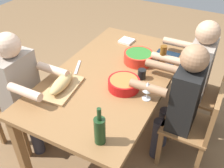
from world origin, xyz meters
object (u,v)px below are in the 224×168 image
(cutting_board, at_px, (62,88))
(chair_far_left, at_px, (12,99))
(diner_near_right, at_px, (194,70))
(bread_loaf, at_px, (62,83))
(diner_near_center, at_px, (180,99))
(dining_table, at_px, (112,81))
(cup_near_center, at_px, (142,74))
(napkin_stack, at_px, (127,41))
(wine_glass, at_px, (148,87))
(serving_bowl_fruit, at_px, (124,83))
(diner_far_left, at_px, (22,87))
(chair_near_center, at_px, (198,125))
(chair_near_right, at_px, (209,93))
(beer_bottle, at_px, (163,57))
(serving_bowl_greens, at_px, (139,57))
(wine_bottle, at_px, (100,130))

(cutting_board, bearing_deg, chair_far_left, 99.68)
(diner_near_right, height_order, bread_loaf, diner_near_right)
(diner_near_right, bearing_deg, diner_near_center, 180.00)
(dining_table, distance_m, cup_near_center, 0.30)
(napkin_stack, bearing_deg, wine_glass, -145.73)
(chair_far_left, xyz_separation_m, serving_bowl_fruit, (0.34, -1.00, 0.31))
(diner_far_left, bearing_deg, chair_near_center, -71.65)
(chair_near_center, bearing_deg, cup_near_center, 83.38)
(chair_near_right, bearing_deg, cup_near_center, 126.76)
(chair_far_left, bearing_deg, napkin_stack, -31.23)
(dining_table, distance_m, chair_far_left, 0.96)
(diner_near_right, relative_size, cutting_board, 3.00)
(bread_loaf, height_order, cup_near_center, bread_loaf)
(cutting_board, xyz_separation_m, cup_near_center, (0.45, -0.52, 0.03))
(napkin_stack, bearing_deg, beer_bottle, -121.29)
(serving_bowl_greens, height_order, bread_loaf, bread_loaf)
(bread_loaf, bearing_deg, serving_bowl_fruit, -60.73)
(bread_loaf, height_order, wine_glass, wine_glass)
(serving_bowl_greens, height_order, cup_near_center, serving_bowl_greens)
(diner_near_center, distance_m, diner_far_left, 1.36)
(wine_glass, bearing_deg, bread_loaf, 107.38)
(chair_near_center, bearing_deg, serving_bowl_greens, 66.28)
(serving_bowl_fruit, xyz_separation_m, wine_glass, (-0.04, -0.22, 0.07))
(diner_near_right, relative_size, wine_bottle, 4.14)
(serving_bowl_greens, bearing_deg, cup_near_center, -151.06)
(diner_far_left, height_order, wine_glass, diner_far_left)
(cup_near_center, bearing_deg, bread_loaf, 130.83)
(chair_near_right, xyz_separation_m, wine_bottle, (-1.21, 0.53, 0.37))
(cup_near_center, bearing_deg, diner_near_center, -99.81)
(chair_near_center, distance_m, chair_far_left, 1.70)
(diner_far_left, height_order, serving_bowl_greens, diner_far_left)
(chair_far_left, distance_m, serving_bowl_greens, 1.27)
(diner_near_right, bearing_deg, wine_glass, 160.66)
(wine_bottle, relative_size, beer_bottle, 1.32)
(dining_table, height_order, wine_glass, wine_glass)
(wine_bottle, xyz_separation_m, cup_near_center, (0.79, 0.03, -0.06))
(serving_bowl_fruit, height_order, napkin_stack, serving_bowl_fruit)
(diner_near_center, height_order, serving_bowl_fruit, diner_near_center)
(beer_bottle, height_order, wine_glass, beer_bottle)
(wine_bottle, relative_size, cup_near_center, 3.24)
(chair_far_left, relative_size, bread_loaf, 2.66)
(chair_far_left, distance_m, diner_far_left, 0.28)
(diner_near_center, xyz_separation_m, bread_loaf, (-0.39, 0.90, 0.11))
(diner_far_left, distance_m, napkin_stack, 1.21)
(serving_bowl_greens, relative_size, cup_near_center, 3.14)
(cutting_board, bearing_deg, wine_bottle, -121.56)
(chair_near_center, distance_m, cup_near_center, 0.64)
(dining_table, relative_size, beer_bottle, 7.96)
(wine_glass, xyz_separation_m, napkin_stack, (0.80, 0.55, -0.10))
(chair_near_right, xyz_separation_m, cup_near_center, (-0.42, 0.56, 0.30))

